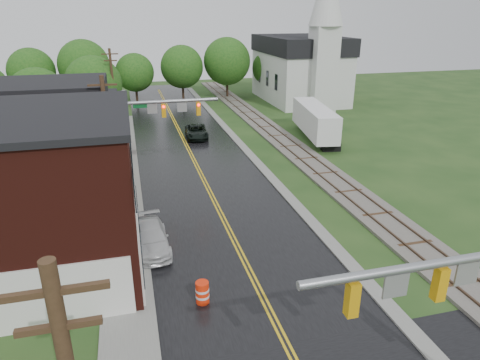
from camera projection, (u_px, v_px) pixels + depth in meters
name	position (u px, v px, depth m)	size (l,w,h in m)	color
main_road	(195.00, 162.00, 38.64)	(10.00, 90.00, 0.02)	black
curb_right	(239.00, 143.00, 44.42)	(0.80, 70.00, 0.12)	gray
sidewalk_left	(125.00, 190.00, 32.68)	(2.40, 50.00, 0.12)	gray
yellow_house	(53.00, 151.00, 31.27)	(8.00, 7.00, 6.40)	tan
darkred_building	(80.00, 132.00, 39.98)	(7.00, 6.00, 4.40)	#3F0F0C
church	(303.00, 62.00, 62.59)	(10.40, 18.40, 20.00)	silver
railroad	(281.00, 139.00, 45.46)	(3.20, 80.00, 0.30)	#59544C
traffic_signal_near	(459.00, 295.00, 12.44)	(7.34, 0.30, 7.20)	gray
traffic_signal_far	(154.00, 118.00, 33.30)	(7.34, 0.43, 7.20)	gray
utility_pole_b	(109.00, 141.00, 28.11)	(1.80, 0.28, 9.00)	#382616
utility_pole_c	(113.00, 88.00, 47.91)	(1.80, 0.28, 9.00)	#382616
tree_left_c	(40.00, 100.00, 42.63)	(6.00, 6.00, 7.65)	black
tree_left_e	(95.00, 85.00, 49.10)	(6.40, 6.40, 8.16)	black
suv_dark	(196.00, 132.00, 45.89)	(2.24, 4.85, 1.35)	black
pickup_white	(151.00, 238.00, 24.29)	(1.91, 4.69, 1.36)	silver
semi_trailer	(315.00, 120.00, 44.82)	(4.04, 11.06, 3.51)	black
construction_barrel	(202.00, 293.00, 19.77)	(0.62, 0.62, 1.11)	#FD2C0B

